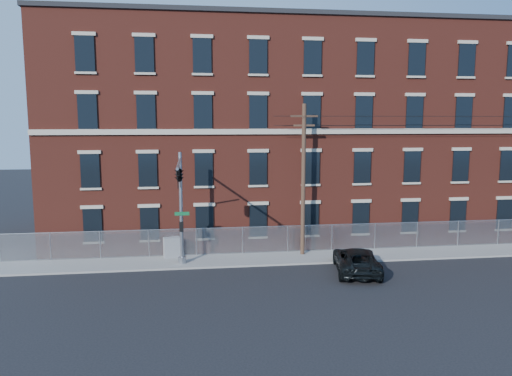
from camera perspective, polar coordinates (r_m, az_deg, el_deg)
The scene contains 8 objects.
ground at distance 27.90m, azimuth 3.94°, elevation -11.08°, with size 140.00×140.00×0.00m, color black.
sidewalk at distance 36.51m, azimuth 21.22°, elevation -6.93°, with size 65.00×3.00×0.12m, color gray.
mill_building at distance 43.40m, azimuth 16.07°, elevation 6.37°, with size 55.30×14.32×16.30m.
chain_link_fence at distance 37.39m, azimuth 20.34°, elevation -4.98°, with size 59.06×0.06×1.85m.
traffic_signal_mast at distance 28.28m, azimuth -8.85°, elevation 0.33°, with size 0.90×6.75×7.00m.
utility_pole_near at distance 32.51m, azimuth 5.52°, elevation 1.27°, with size 1.80×0.28×10.00m.
pickup_truck at distance 30.32m, azimuth 11.57°, elevation -8.21°, with size 2.45×5.31×1.48m, color black.
utility_cabinet at distance 32.93m, azimuth -9.74°, elevation -6.79°, with size 1.06×0.53×1.32m, color gray.
Camera 1 is at (-5.33, -25.85, 9.05)m, focal length 34.45 mm.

